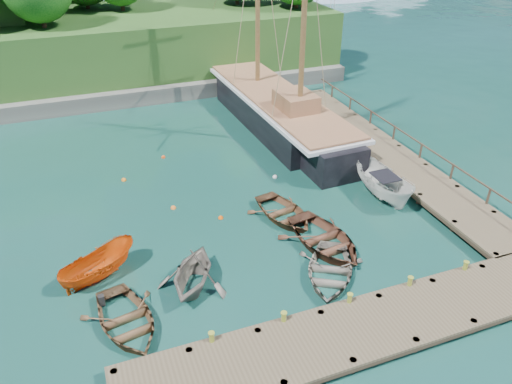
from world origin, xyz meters
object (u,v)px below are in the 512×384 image
rowboat_3 (329,277)px  motorboat_orange (100,277)px  rowboat_2 (324,246)px  cabin_boat_white (382,197)px  schooner (277,113)px  rowboat_4 (284,218)px  rowboat_0 (127,327)px  rowboat_1 (194,287)px

rowboat_3 → motorboat_orange: bearing=-169.0°
rowboat_2 → cabin_boat_white: cabin_boat_white is taller
schooner → rowboat_4: bearing=-113.3°
rowboat_0 → rowboat_4: (9.24, 5.11, 0.00)m
rowboat_2 → rowboat_4: rowboat_2 is taller
rowboat_3 → cabin_boat_white: 8.15m
rowboat_4 → cabin_boat_white: bearing=-11.9°
rowboat_2 → rowboat_3: rowboat_2 is taller
rowboat_2 → rowboat_3: 2.36m
motorboat_orange → rowboat_2: bearing=-126.1°
rowboat_0 → rowboat_4: rowboat_0 is taller
rowboat_2 → motorboat_orange: size_ratio=1.27×
rowboat_1 → motorboat_orange: size_ratio=0.96×
rowboat_2 → rowboat_4: 3.20m
rowboat_0 → schooner: (13.79, 16.99, 1.05)m
cabin_boat_white → motorboat_orange: bearing=-174.6°
rowboat_2 → motorboat_orange: bearing=162.9°
rowboat_0 → rowboat_4: bearing=17.9°
rowboat_0 → rowboat_1: 3.49m
rowboat_3 → rowboat_4: size_ratio=1.03×
rowboat_0 → rowboat_3: (9.24, -0.15, 0.00)m
cabin_boat_white → schooner: (-1.73, 11.94, 1.05)m
rowboat_1 → motorboat_orange: 4.46m
rowboat_3 → motorboat_orange: motorboat_orange is taller
rowboat_1 → rowboat_2: (6.95, 0.61, 0.00)m
rowboat_2 → schooner: size_ratio=0.19×
rowboat_4 → rowboat_3: bearing=-101.3°
cabin_boat_white → rowboat_1: bearing=-163.3°
schooner → rowboat_1: bearing=-126.6°
rowboat_2 → motorboat_orange: (-10.84, 1.56, 0.00)m
rowboat_3 → schooner: (4.54, 17.14, 1.05)m
rowboat_3 → rowboat_4: (0.00, 5.26, 0.00)m
cabin_boat_white → rowboat_2: bearing=-150.5°
schooner → rowboat_3: bearing=-107.2°
rowboat_1 → rowboat_3: rowboat_1 is taller
rowboat_3 → cabin_boat_white: bearing=71.3°
rowboat_4 → schooner: bearing=57.8°
rowboat_3 → schooner: bearing=106.8°
rowboat_1 → schooner: schooner is taller
schooner → motorboat_orange: bearing=-139.6°
rowboat_4 → cabin_boat_white: cabin_boat_white is taller
rowboat_2 → rowboat_3: size_ratio=1.14×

